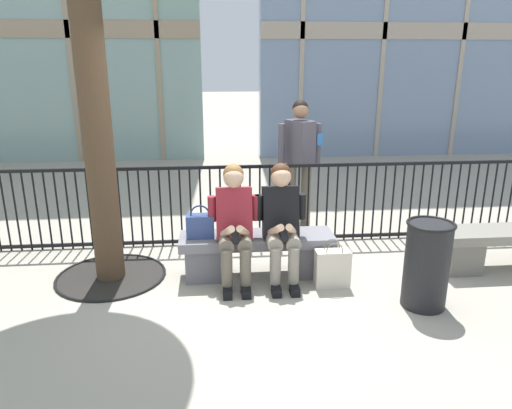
# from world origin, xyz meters

# --- Properties ---
(ground_plane) EXTENTS (60.00, 60.00, 0.00)m
(ground_plane) POSITION_xyz_m (0.00, 0.00, 0.00)
(ground_plane) COLOR #A8A091
(stone_bench) EXTENTS (1.60, 0.44, 0.45)m
(stone_bench) POSITION_xyz_m (0.00, 0.00, 0.27)
(stone_bench) COLOR slate
(stone_bench) RESTS_ON ground
(seated_person_with_phone) EXTENTS (0.52, 0.66, 1.21)m
(seated_person_with_phone) POSITION_xyz_m (-0.24, -0.13, 0.65)
(seated_person_with_phone) COLOR #6B6051
(seated_person_with_phone) RESTS_ON ground
(seated_person_companion) EXTENTS (0.52, 0.66, 1.21)m
(seated_person_companion) POSITION_xyz_m (0.24, -0.13, 0.65)
(seated_person_companion) COLOR gray
(seated_person_companion) RESTS_ON ground
(handbag_on_bench) EXTENTS (0.28, 0.15, 0.34)m
(handbag_on_bench) POSITION_xyz_m (-0.58, -0.01, 0.58)
(handbag_on_bench) COLOR #33477F
(handbag_on_bench) RESTS_ON stone_bench
(shopping_bag) EXTENTS (0.35, 0.16, 0.48)m
(shopping_bag) POSITION_xyz_m (0.73, -0.32, 0.20)
(shopping_bag) COLOR beige
(shopping_bag) RESTS_ON ground
(bystander_at_railing) EXTENTS (0.55, 0.44, 1.71)m
(bystander_at_railing) POSITION_xyz_m (0.67, 1.35, 1.00)
(bystander_at_railing) COLOR #6B6051
(bystander_at_railing) RESTS_ON ground
(plaza_railing) EXTENTS (7.67, 0.04, 0.99)m
(plaza_railing) POSITION_xyz_m (0.00, 0.92, 0.50)
(plaza_railing) COLOR black
(plaza_railing) RESTS_ON ground
(stone_bench_far) EXTENTS (1.60, 0.44, 0.45)m
(stone_bench_far) POSITION_xyz_m (2.75, -0.07, 0.27)
(stone_bench_far) COLOR gray
(stone_bench_far) RESTS_ON ground
(trash_can) EXTENTS (0.43, 0.43, 0.82)m
(trash_can) POSITION_xyz_m (1.48, -0.79, 0.42)
(trash_can) COLOR black
(trash_can) RESTS_ON ground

